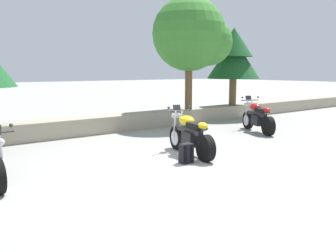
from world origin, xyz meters
TOP-DOWN VIEW (x-y plane):
  - ground_plane at (0.00, 0.00)m, footprint 120.00×120.00m
  - stone_wall at (0.00, 4.80)m, footprint 36.00×0.80m
  - motorcycle_yellow_centre at (1.06, 0.51)m, footprint 0.77×2.05m
  - motorcycle_red_far_right at (5.09, 1.66)m, footprint 1.07×1.95m
  - rider_backpack at (0.45, -0.04)m, footprint 0.32×0.29m
  - leafy_tree_mid_left at (4.65, 4.46)m, footprint 2.93×2.79m
  - pine_tree_mid_right at (7.18, 4.70)m, footprint 2.26×2.26m

SIDE VIEW (x-z plane):
  - ground_plane at x=0.00m, z-range 0.00..0.00m
  - rider_backpack at x=0.45m, z-range 0.01..0.48m
  - stone_wall at x=0.00m, z-range 0.00..0.55m
  - motorcycle_yellow_centre at x=1.06m, z-range -0.10..1.07m
  - motorcycle_red_far_right at x=5.09m, z-range -0.10..1.07m
  - pine_tree_mid_right at x=7.18m, z-range 1.07..4.39m
  - leafy_tree_mid_left at x=4.65m, z-range 1.22..5.49m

